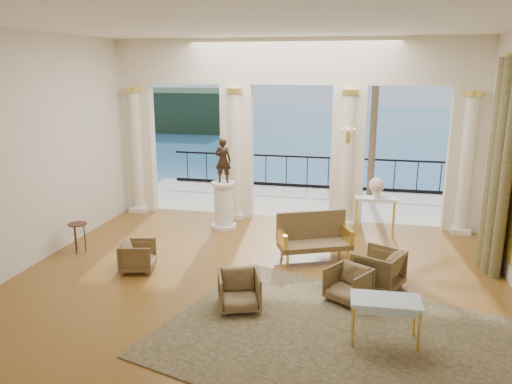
% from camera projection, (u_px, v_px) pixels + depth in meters
% --- Properties ---
extents(floor, '(9.00, 9.00, 0.00)m').
position_uv_depth(floor, '(258.00, 279.00, 9.26)').
color(floor, '#552F12').
rests_on(floor, ground).
extents(room_walls, '(9.00, 9.00, 9.00)m').
position_uv_depth(room_walls, '(242.00, 132.00, 7.49)').
color(room_walls, beige).
rests_on(room_walls, ground).
extents(arcade, '(9.00, 0.56, 4.50)m').
position_uv_depth(arcade, '(292.00, 119.00, 12.24)').
color(arcade, '#FAEACE').
rests_on(arcade, ground).
extents(terrace, '(10.00, 3.60, 0.10)m').
position_uv_depth(terrace, '(300.00, 201.00, 14.76)').
color(terrace, beige).
rests_on(terrace, ground).
extents(balustrade, '(9.00, 0.06, 1.03)m').
position_uv_depth(balustrade, '(307.00, 175.00, 16.16)').
color(balustrade, black).
rests_on(balustrade, terrace).
extents(palm_tree, '(2.00, 2.00, 4.50)m').
position_uv_depth(palm_tree, '(378.00, 57.00, 14.07)').
color(palm_tree, '#4C3823').
rests_on(palm_tree, terrace).
extents(headland, '(22.00, 18.00, 6.00)m').
position_uv_depth(headland, '(172.00, 108.00, 82.58)').
color(headland, black).
rests_on(headland, sea).
extents(sea, '(160.00, 160.00, 0.00)m').
position_uv_depth(sea, '(353.00, 141.00, 67.47)').
color(sea, '#28669D').
rests_on(sea, ground).
extents(curtain, '(0.33, 1.40, 4.09)m').
position_uv_depth(curtain, '(500.00, 167.00, 9.27)').
color(curtain, '#4C4525').
rests_on(curtain, ground).
extents(window_frame, '(0.04, 1.60, 3.40)m').
position_uv_depth(window_frame, '(511.00, 163.00, 9.21)').
color(window_frame, '#ECC14D').
rests_on(window_frame, room_walls).
extents(wall_sconce, '(0.30, 0.11, 0.33)m').
position_uv_depth(wall_sconce, '(348.00, 136.00, 11.73)').
color(wall_sconce, '#ECC14D').
rests_on(wall_sconce, arcade).
extents(rug, '(5.62, 4.89, 0.02)m').
position_uv_depth(rug, '(332.00, 338.00, 7.24)').
color(rug, '#2B3218').
rests_on(rug, ground).
extents(armchair_a, '(0.83, 0.80, 0.68)m').
position_uv_depth(armchair_a, '(239.00, 289.00, 8.05)').
color(armchair_a, '#412E18').
rests_on(armchair_a, ground).
extents(armchair_b, '(0.84, 0.83, 0.65)m').
position_uv_depth(armchair_b, '(348.00, 283.00, 8.33)').
color(armchair_b, '#412E18').
rests_on(armchair_b, ground).
extents(armchair_c, '(0.96, 0.98, 0.78)m').
position_uv_depth(armchair_c, '(378.00, 267.00, 8.80)').
color(armchair_c, '#412E18').
rests_on(armchair_c, ground).
extents(armchair_d, '(0.71, 0.74, 0.64)m').
position_uv_depth(armchair_d, '(138.00, 255.00, 9.58)').
color(armchair_d, '#412E18').
rests_on(armchair_d, ground).
extents(settee, '(1.58, 1.15, 0.96)m').
position_uv_depth(settee, '(313.00, 236.00, 10.13)').
color(settee, '#412E18').
rests_on(settee, ground).
extents(game_table, '(1.00, 0.58, 0.67)m').
position_uv_depth(game_table, '(386.00, 304.00, 7.01)').
color(game_table, silver).
rests_on(game_table, ground).
extents(pedestal, '(0.62, 0.62, 1.14)m').
position_uv_depth(pedestal, '(224.00, 206.00, 12.06)').
color(pedestal, silver).
rests_on(pedestal, ground).
extents(statue, '(0.39, 0.27, 1.06)m').
position_uv_depth(statue, '(223.00, 160.00, 11.78)').
color(statue, '#2F1F15').
rests_on(statue, pedestal).
extents(console_table, '(0.96, 0.41, 0.90)m').
position_uv_depth(console_table, '(376.00, 204.00, 11.51)').
color(console_table, silver).
rests_on(console_table, ground).
extents(urn, '(0.35, 0.35, 0.47)m').
position_uv_depth(urn, '(377.00, 186.00, 11.41)').
color(urn, white).
rests_on(urn, console_table).
extents(side_table, '(0.39, 0.39, 0.63)m').
position_uv_depth(side_table, '(78.00, 228.00, 10.47)').
color(side_table, black).
rests_on(side_table, ground).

